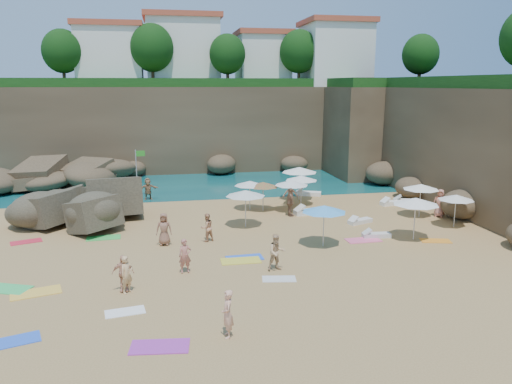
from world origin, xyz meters
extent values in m
plane|color=tan|center=(0.00, 0.00, 0.00)|extent=(120.00, 120.00, 0.00)
plane|color=#0C4751|center=(0.00, 30.00, 0.00)|extent=(120.00, 120.00, 0.00)
cube|color=brown|center=(2.00, 25.00, 4.00)|extent=(44.00, 8.00, 8.00)
cube|color=brown|center=(19.00, 8.00, 4.00)|extent=(8.00, 30.00, 8.00)
cube|color=brown|center=(17.00, 20.00, 4.00)|extent=(10.00, 12.00, 8.00)
cube|color=white|center=(-8.00, 26.00, 10.75)|extent=(6.00, 5.00, 5.50)
cube|color=#B2472D|center=(-8.00, 26.00, 13.75)|extent=(6.48, 5.40, 0.50)
cube|color=white|center=(-1.00, 27.00, 11.25)|extent=(7.00, 6.00, 6.50)
cube|color=#B2472D|center=(-1.00, 27.00, 14.75)|extent=(7.56, 6.48, 0.50)
cube|color=white|center=(7.00, 26.00, 10.50)|extent=(5.00, 5.00, 5.00)
cube|color=#B2472D|center=(7.00, 26.00, 13.25)|extent=(5.40, 5.40, 0.50)
cube|color=white|center=(14.00, 24.00, 11.00)|extent=(6.00, 6.00, 6.00)
cube|color=#B2472D|center=(14.00, 24.00, 14.25)|extent=(6.48, 6.48, 0.50)
sphere|color=#11380F|center=(-12.00, 24.00, 11.20)|extent=(3.60, 3.60, 3.60)
sphere|color=#11380F|center=(-4.00, 24.00, 11.60)|extent=(4.05, 4.05, 4.05)
sphere|color=#11380F|center=(3.00, 23.00, 11.04)|extent=(3.42, 3.42, 3.42)
sphere|color=#11380F|center=(10.00, 23.00, 11.36)|extent=(3.78, 3.78, 3.78)
sphere|color=#11380F|center=(19.00, 16.00, 10.80)|extent=(3.15, 3.15, 3.15)
cylinder|color=white|center=(-18.00, 30.00, 3.00)|extent=(0.10, 0.10, 6.00)
cylinder|color=white|center=(-16.50, 30.00, 3.00)|extent=(0.10, 0.10, 6.00)
cylinder|color=white|center=(-15.00, 30.00, 3.00)|extent=(0.10, 0.10, 6.00)
cylinder|color=silver|center=(-5.32, 11.83, 1.79)|extent=(0.07, 0.07, 3.58)
cube|color=#2A9224|center=(-4.97, 11.83, 3.29)|extent=(0.63, 0.11, 0.40)
cylinder|color=silver|center=(2.26, 6.61, 0.93)|extent=(0.05, 0.05, 1.86)
cone|color=silver|center=(2.26, 6.61, 1.82)|extent=(2.09, 2.09, 0.32)
cylinder|color=silver|center=(4.87, 5.67, 0.99)|extent=(0.06, 0.06, 1.99)
cone|color=silver|center=(4.87, 5.67, 1.94)|extent=(2.23, 2.23, 0.34)
cylinder|color=silver|center=(6.27, 8.80, 1.15)|extent=(0.07, 0.07, 2.29)
cone|color=white|center=(6.27, 8.80, 2.23)|extent=(2.57, 2.57, 0.39)
cylinder|color=silver|center=(1.30, 2.63, 1.05)|extent=(0.06, 0.06, 2.09)
cone|color=silver|center=(1.30, 2.63, 2.04)|extent=(2.34, 2.34, 0.36)
cylinder|color=silver|center=(3.07, 6.18, 0.92)|extent=(0.05, 0.05, 1.84)
cone|color=red|center=(3.07, 6.18, 1.79)|extent=(2.06, 2.06, 0.31)
cylinder|color=silver|center=(5.97, 7.17, 0.99)|extent=(0.06, 0.06, 1.99)
cone|color=white|center=(5.97, 7.17, 1.94)|extent=(2.23, 2.23, 0.34)
cylinder|color=silver|center=(12.55, 2.86, 1.00)|extent=(0.06, 0.06, 2.00)
cone|color=white|center=(12.55, 2.86, 1.95)|extent=(2.24, 2.24, 0.34)
cylinder|color=silver|center=(9.89, -1.47, 1.09)|extent=(0.06, 0.06, 2.19)
cone|color=white|center=(9.89, -1.47, 2.14)|extent=(2.46, 2.46, 0.37)
cylinder|color=silver|center=(4.69, -1.67, 1.03)|extent=(0.06, 0.06, 2.06)
cone|color=#46A5EF|center=(4.69, -1.67, 2.01)|extent=(2.31, 2.31, 0.35)
cylinder|color=silver|center=(13.43, 0.35, 0.92)|extent=(0.05, 0.05, 1.83)
cone|color=white|center=(13.43, 0.35, 1.79)|extent=(2.06, 2.06, 0.31)
cube|color=white|center=(5.89, 4.76, 0.16)|extent=(2.15, 1.00, 0.32)
cube|color=white|center=(7.40, 10.13, 0.15)|extent=(1.98, 1.26, 0.29)
cube|color=white|center=(12.33, 6.12, 0.14)|extent=(1.88, 0.87, 0.28)
cube|color=silver|center=(8.27, 2.09, 0.12)|extent=(1.68, 1.08, 0.25)
cube|color=silver|center=(13.50, 6.39, 0.14)|extent=(1.91, 1.23, 0.28)
cube|color=silver|center=(8.05, -0.77, 0.12)|extent=(1.59, 0.63, 0.24)
cube|color=blue|center=(-8.41, -9.26, 0.01)|extent=(1.81, 1.27, 0.03)
cube|color=#38C65F|center=(-9.92, -4.62, 0.02)|extent=(2.16, 1.62, 0.03)
cube|color=yellow|center=(-8.62, -5.26, 0.02)|extent=(2.10, 1.43, 0.03)
cube|color=white|center=(-4.96, -7.72, 0.01)|extent=(1.54, 0.94, 0.03)
cube|color=purple|center=(-3.69, -10.50, 0.02)|extent=(1.98, 1.16, 0.03)
cube|color=red|center=(-10.74, 1.91, 0.01)|extent=(1.73, 1.25, 0.03)
cube|color=blue|center=(0.36, -2.75, 0.02)|extent=(1.82, 0.97, 0.03)
cube|color=#FA618E|center=(7.13, -1.15, 0.02)|extent=(1.90, 1.00, 0.03)
cube|color=orange|center=(10.92, -1.97, 0.01)|extent=(1.71, 1.16, 0.03)
cube|color=green|center=(-6.74, 1.87, 0.02)|extent=(1.86, 1.01, 0.03)
cube|color=yellow|center=(0.11, -3.10, 0.02)|extent=(1.90, 0.97, 0.03)
cube|color=silver|center=(1.39, -5.65, 0.01)|extent=(1.55, 0.95, 0.03)
imported|color=tan|center=(-4.97, -5.90, 0.78)|extent=(0.66, 0.66, 1.55)
imported|color=tan|center=(-1.19, 0.27, 0.77)|extent=(0.93, 0.85, 1.54)
imported|color=tan|center=(5.23, 7.22, 0.86)|extent=(1.19, 0.78, 1.71)
imported|color=#885E44|center=(4.52, 4.51, 0.92)|extent=(0.51, 1.10, 1.84)
imported|color=tan|center=(13.81, 2.64, 0.89)|extent=(0.97, 0.90, 1.77)
imported|color=#A27751|center=(-4.52, 10.91, 0.80)|extent=(1.55, 0.74, 1.61)
imported|color=#EEAA87|center=(-1.44, -10.24, 0.83)|extent=(0.41, 0.61, 1.65)
imported|color=#E5A482|center=(-5.12, -5.76, 0.18)|extent=(0.90, 1.52, 0.37)
imported|color=#885A44|center=(-3.45, 0.03, 0.22)|extent=(1.03, 1.77, 0.45)
imported|color=#B66B5B|center=(-2.56, -4.15, 0.18)|extent=(0.76, 1.59, 0.37)
imported|color=tan|center=(1.52, -4.61, 0.31)|extent=(1.04, 1.76, 0.63)
camera|label=1|loc=(-3.33, -25.43, 8.28)|focal=35.00mm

